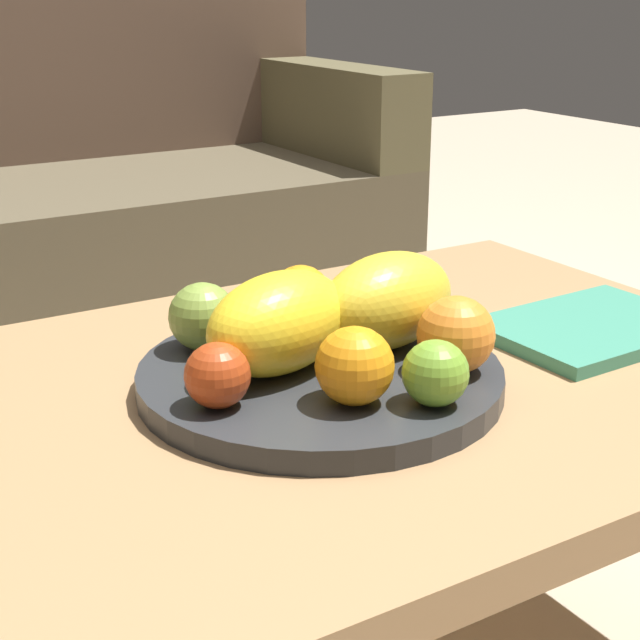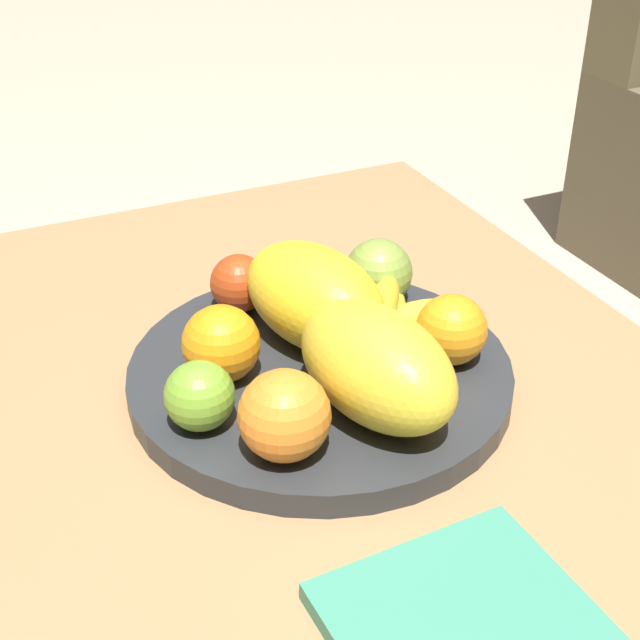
% 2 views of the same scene
% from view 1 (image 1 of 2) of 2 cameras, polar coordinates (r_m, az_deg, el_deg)
% --- Properties ---
extents(coffee_table, '(1.02, 0.70, 0.42)m').
position_cam_1_polar(coffee_table, '(1.03, 1.11, -5.79)').
color(coffee_table, '#9E764C').
rests_on(coffee_table, ground_plane).
extents(couch, '(1.70, 0.70, 0.90)m').
position_cam_1_polar(couch, '(2.26, -17.60, 5.64)').
color(couch, brown).
rests_on(couch, ground_plane).
extents(fruit_bowl, '(0.37, 0.37, 0.03)m').
position_cam_1_polar(fruit_bowl, '(0.98, 0.00, -3.44)').
color(fruit_bowl, '#2B2D30').
rests_on(fruit_bowl, coffee_table).
extents(melon_large_front, '(0.19, 0.14, 0.10)m').
position_cam_1_polar(melon_large_front, '(1.02, 3.98, 1.18)').
color(melon_large_front, yellow).
rests_on(melon_large_front, fruit_bowl).
extents(melon_smaller_beside, '(0.19, 0.15, 0.10)m').
position_cam_1_polar(melon_smaller_beside, '(0.95, -2.50, -0.12)').
color(melon_smaller_beside, yellow).
rests_on(melon_smaller_beside, fruit_bowl).
extents(orange_front, '(0.08, 0.08, 0.08)m').
position_cam_1_polar(orange_front, '(0.96, 8.10, -0.88)').
color(orange_front, orange).
rests_on(orange_front, fruit_bowl).
extents(orange_left, '(0.07, 0.07, 0.07)m').
position_cam_1_polar(orange_left, '(0.88, 2.08, -2.75)').
color(orange_left, orange).
rests_on(orange_left, fruit_bowl).
extents(orange_right, '(0.07, 0.07, 0.07)m').
position_cam_1_polar(orange_right, '(1.08, -1.14, 1.47)').
color(orange_right, orange).
rests_on(orange_right, fruit_bowl).
extents(apple_front, '(0.06, 0.06, 0.06)m').
position_cam_1_polar(apple_front, '(0.88, -6.13, -3.30)').
color(apple_front, '#AE3B16').
rests_on(apple_front, fruit_bowl).
extents(apple_left, '(0.07, 0.07, 0.07)m').
position_cam_1_polar(apple_left, '(1.02, -7.00, 0.20)').
color(apple_left, olive).
rests_on(apple_left, fruit_bowl).
extents(apple_right, '(0.06, 0.06, 0.06)m').
position_cam_1_polar(apple_right, '(0.89, 6.90, -3.17)').
color(apple_right, '#6FA32F').
rests_on(apple_right, fruit_bowl).
extents(banana_bunch, '(0.15, 0.16, 0.06)m').
position_cam_1_polar(banana_bunch, '(1.02, -2.14, -0.13)').
color(banana_bunch, gold).
rests_on(banana_bunch, fruit_bowl).
extents(magazine, '(0.26, 0.19, 0.02)m').
position_cam_1_polar(magazine, '(1.18, 15.93, -0.44)').
color(magazine, '#3B896E').
rests_on(magazine, coffee_table).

